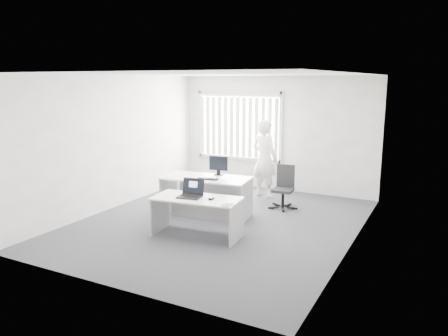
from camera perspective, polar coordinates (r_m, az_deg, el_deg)
The scene contains 18 objects.
ground at distance 8.46m, azimuth -0.67°, elevation -7.16°, with size 6.00×6.00×0.00m, color #424248.
wall_back at distance 10.84m, azimuth 6.82°, elevation 4.48°, with size 5.00×0.02×2.80m, color white.
wall_front at distance 5.71m, azimuth -15.03°, elevation -2.12°, with size 5.00×0.02×2.80m, color white.
wall_left at distance 9.55m, azimuth -14.08°, elevation 3.28°, with size 0.02×6.00×2.80m, color white.
wall_right at distance 7.31m, azimuth 16.89°, elevation 0.70°, with size 0.02×6.00×2.80m, color white.
ceiling at distance 8.02m, azimuth -0.72°, elevation 12.16°, with size 5.00×6.00×0.02m, color white.
window at distance 11.17m, azimuth 1.94°, elevation 5.53°, with size 2.32×0.06×1.76m, color #B8B8B3.
blinds at distance 11.12m, azimuth 1.80°, elevation 5.35°, with size 2.20×0.10×1.50m, color silver, non-canonical shape.
desk_near at distance 7.65m, azimuth -3.57°, elevation -5.29°, with size 1.59×0.87×0.69m.
desk_far at distance 8.76m, azimuth -2.33°, elevation -2.63°, with size 1.82×1.01×0.79m.
office_chair at distance 9.41m, azimuth 7.77°, elevation -3.51°, with size 0.57×0.57×0.93m.
person at distance 10.16m, azimuth 5.31°, elevation 1.21°, with size 0.66×0.43×1.80m, color white.
laptop at distance 7.57m, azimuth -4.54°, elevation -2.74°, with size 0.40×0.36×0.31m, color black, non-canonical shape.
paper_sheet at distance 7.45m, azimuth -1.45°, elevation -4.18°, with size 0.31×0.22×0.00m, color white.
mouse at distance 7.45m, azimuth -1.67°, elevation -3.97°, with size 0.07×0.12×0.05m, color #BDBDC0, non-canonical shape.
booklet at distance 7.14m, azimuth 0.45°, elevation -4.83°, with size 0.14×0.19×0.01m, color silver.
keyboard at distance 8.52m, azimuth -2.18°, elevation -1.44°, with size 0.41×0.14×0.02m, color black.
monitor at distance 8.87m, azimuth -0.74°, elevation 0.32°, with size 0.39×0.12×0.39m, color black, non-canonical shape.
Camera 1 is at (3.78, -7.07, 2.70)m, focal length 35.00 mm.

